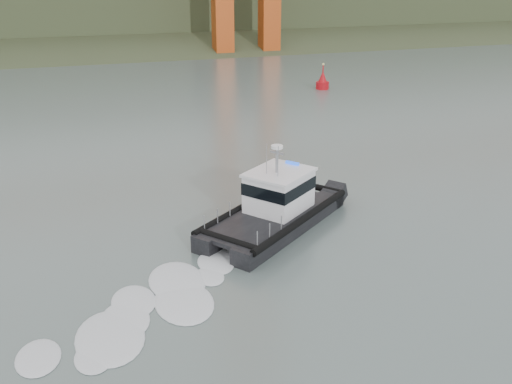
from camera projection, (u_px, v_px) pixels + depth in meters
ground at (288, 338)px, 22.50m from camera, size 400.00×400.00×0.00m
patrol_boat at (276, 206)px, 31.77m from camera, size 10.24×9.02×4.89m
nav_buoy at (323, 82)px, 67.57m from camera, size 1.55×1.55×3.23m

